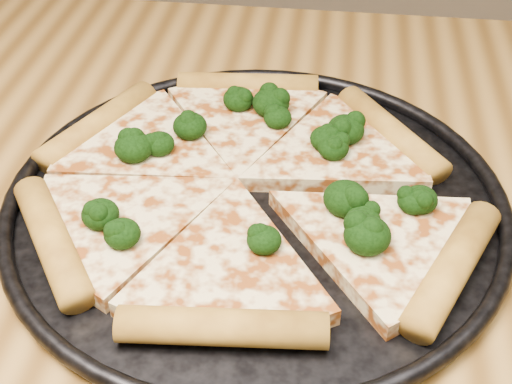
# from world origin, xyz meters

# --- Properties ---
(dining_table) EXTENTS (1.20, 0.90, 0.75)m
(dining_table) POSITION_xyz_m (0.00, 0.00, 0.66)
(dining_table) COLOR olive
(dining_table) RESTS_ON ground
(pizza_pan) EXTENTS (0.40, 0.40, 0.02)m
(pizza_pan) POSITION_xyz_m (0.10, 0.07, 0.76)
(pizza_pan) COLOR black
(pizza_pan) RESTS_ON dining_table
(pizza) EXTENTS (0.38, 0.34, 0.03)m
(pizza) POSITION_xyz_m (0.09, 0.08, 0.77)
(pizza) COLOR beige
(pizza) RESTS_ON pizza_pan
(broccoli_florets) EXTENTS (0.26, 0.22, 0.03)m
(broccoli_florets) POSITION_xyz_m (0.11, 0.10, 0.78)
(broccoli_florets) COLOR black
(broccoli_florets) RESTS_ON pizza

